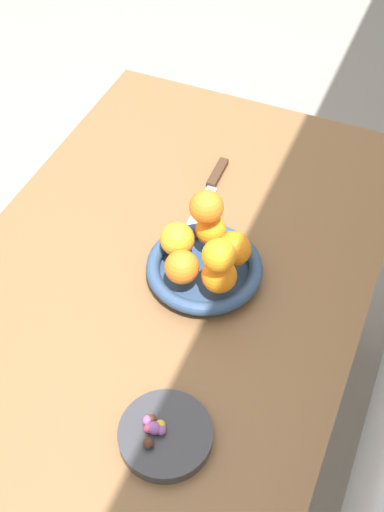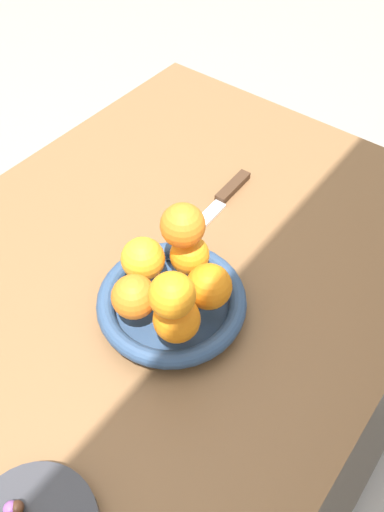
# 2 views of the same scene
# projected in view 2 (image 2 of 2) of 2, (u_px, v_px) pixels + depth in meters

# --- Properties ---
(ground_plane) EXTENTS (6.00, 6.00, 0.00)m
(ground_plane) POSITION_uv_depth(u_px,v_px,m) (163.00, 446.00, 1.35)
(ground_plane) COLOR gray
(dining_table) EXTENTS (1.10, 0.76, 0.74)m
(dining_table) POSITION_uv_depth(u_px,v_px,m) (146.00, 311.00, 0.85)
(dining_table) COLOR brown
(dining_table) RESTS_ON ground_plane
(fruit_bowl) EXTENTS (0.22, 0.22, 0.04)m
(fruit_bowl) POSITION_uv_depth(u_px,v_px,m) (172.00, 303.00, 0.73)
(fruit_bowl) COLOR navy
(fruit_bowl) RESTS_ON dining_table
(orange_0) EXTENTS (0.06, 0.06, 0.06)m
(orange_0) POSITION_uv_depth(u_px,v_px,m) (177.00, 319.00, 0.65)
(orange_0) COLOR orange
(orange_0) RESTS_ON fruit_bowl
(orange_1) EXTENTS (0.07, 0.07, 0.07)m
(orange_1) POSITION_uv_depth(u_px,v_px,m) (209.00, 286.00, 0.69)
(orange_1) COLOR orange
(orange_1) RESTS_ON fruit_bowl
(orange_2) EXTENTS (0.06, 0.06, 0.06)m
(orange_2) POSITION_uv_depth(u_px,v_px,m) (190.00, 255.00, 0.73)
(orange_2) COLOR orange
(orange_2) RESTS_ON fruit_bowl
(orange_3) EXTENTS (0.06, 0.06, 0.06)m
(orange_3) POSITION_uv_depth(u_px,v_px,m) (143.00, 259.00, 0.72)
(orange_3) COLOR orange
(orange_3) RESTS_ON fruit_bowl
(orange_4) EXTENTS (0.06, 0.06, 0.06)m
(orange_4) POSITION_uv_depth(u_px,v_px,m) (134.00, 297.00, 0.68)
(orange_4) COLOR orange
(orange_4) RESTS_ON fruit_bowl
(orange_5) EXTENTS (0.06, 0.06, 0.06)m
(orange_5) POSITION_uv_depth(u_px,v_px,m) (172.00, 295.00, 0.60)
(orange_5) COLOR orange
(orange_5) RESTS_ON orange_0
(orange_6) EXTENTS (0.06, 0.06, 0.06)m
(orange_6) POSITION_uv_depth(u_px,v_px,m) (183.00, 225.00, 0.68)
(orange_6) COLOR orange
(orange_6) RESTS_ON orange_2
(candy_ball_2) EXTENTS (0.02, 0.02, 0.02)m
(candy_ball_2) POSITION_uv_depth(u_px,v_px,m) (11.00, 508.00, 0.54)
(candy_ball_2) COLOR #8C4C99
(candy_ball_2) RESTS_ON candy_dish
(candy_ball_5) EXTENTS (0.02, 0.02, 0.02)m
(candy_ball_5) POSITION_uv_depth(u_px,v_px,m) (17.00, 508.00, 0.55)
(candy_ball_5) COLOR #472819
(candy_ball_5) RESTS_ON candy_dish
(knife) EXTENTS (0.26, 0.03, 0.01)m
(knife) POSITION_uv_depth(u_px,v_px,m) (214.00, 206.00, 0.88)
(knife) COLOR #3F2819
(knife) RESTS_ON dining_table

